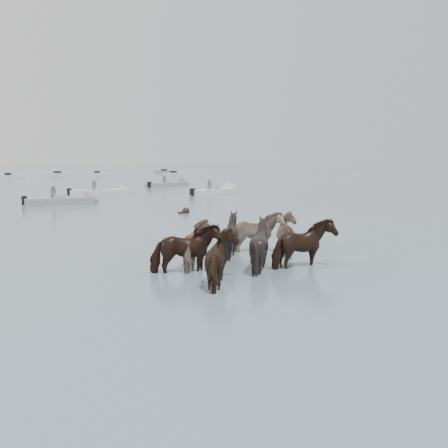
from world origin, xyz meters
TOP-DOWN VIEW (x-y plane):
  - ground at (0.00, 0.00)m, footprint 400.00×400.00m
  - pony_herd at (1.26, 1.18)m, footprint 6.20×4.31m
  - swimming_pony at (7.49, 13.31)m, footprint 0.72×0.44m
  - motorboat_b at (4.54, 22.99)m, footprint 5.19×2.93m
  - motorboat_c at (10.39, 29.39)m, footprint 5.63×2.83m
  - motorboat_d at (18.62, 24.03)m, footprint 5.95×2.58m
  - motorboat_e at (21.73, 36.30)m, footprint 5.85×2.35m

SIDE VIEW (x-z plane):
  - ground at x=0.00m, z-range 0.00..0.00m
  - swimming_pony at x=7.49m, z-range -0.12..0.32m
  - motorboat_d at x=18.62m, z-range -0.74..1.18m
  - motorboat_e at x=21.73m, z-range -0.73..1.19m
  - motorboat_c at x=10.39m, z-range -0.73..1.19m
  - motorboat_b at x=4.54m, z-range -0.73..1.19m
  - pony_herd at x=1.26m, z-range -0.29..1.41m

